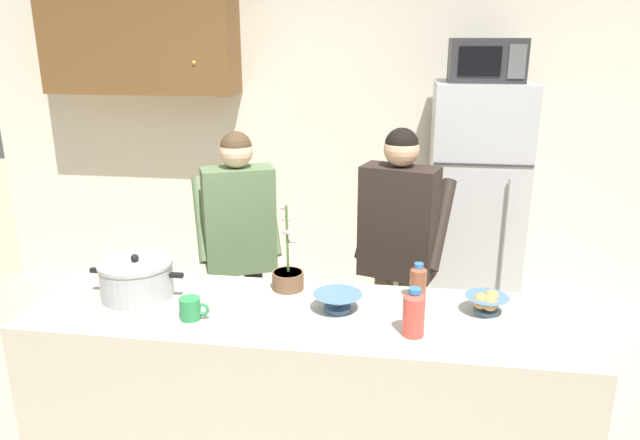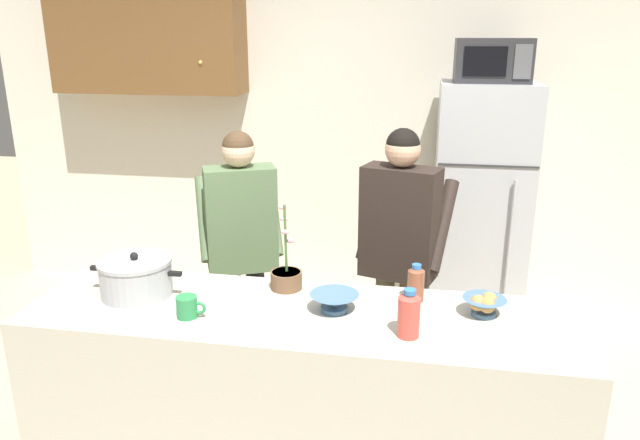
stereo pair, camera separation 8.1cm
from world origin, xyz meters
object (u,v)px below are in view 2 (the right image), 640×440
object	(u,v)px
bread_bowl	(484,305)
potted_orchid	(286,276)
empty_bowl	(334,301)
bottle_mid_counter	(416,283)
person_by_sink	(400,238)
microwave	(492,60)
refrigerator	(479,210)
bottle_near_edge	(409,314)
cooking_pot	(136,277)
coffee_mug	(188,307)
person_near_pot	(241,234)

from	to	relation	value
bread_bowl	potted_orchid	bearing A→B (deg)	171.59
empty_bowl	bottle_mid_counter	world-z (taller)	bottle_mid_counter
person_by_sink	bottle_mid_counter	world-z (taller)	person_by_sink
microwave	person_by_sink	size ratio (longest dim) A/B	0.30
refrigerator	bottle_near_edge	world-z (taller)	refrigerator
cooking_pot	coffee_mug	world-z (taller)	cooking_pot
person_near_pot	potted_orchid	bearing A→B (deg)	-55.27
bottle_near_edge	coffee_mug	bearing A→B (deg)	179.76
cooking_pot	potted_orchid	size ratio (longest dim) A/B	1.07
refrigerator	potted_orchid	world-z (taller)	refrigerator
microwave	potted_orchid	distance (m)	2.12
microwave	bottle_mid_counter	world-z (taller)	microwave
empty_bowl	cooking_pot	bearing A→B (deg)	179.22
refrigerator	bottle_near_edge	xyz separation A→B (m)	(-0.43, -1.99, 0.13)
person_near_pot	person_by_sink	size ratio (longest dim) A/B	0.98
bread_bowl	bottle_near_edge	xyz separation A→B (m)	(-0.32, -0.24, 0.05)
person_near_pot	microwave	bearing A→B (deg)	35.41
bottle_mid_counter	bread_bowl	bearing A→B (deg)	-19.68
microwave	bottle_near_edge	world-z (taller)	microwave
microwave	bread_bowl	size ratio (longest dim) A/B	2.55
person_near_pot	coffee_mug	xyz separation A→B (m)	(0.06, -0.95, -0.01)
person_by_sink	potted_orchid	bearing A→B (deg)	-131.01
coffee_mug	bottle_mid_counter	distance (m)	1.02
bottle_mid_counter	potted_orchid	distance (m)	0.61
person_by_sink	coffee_mug	world-z (taller)	person_by_sink
coffee_mug	bottle_mid_counter	world-z (taller)	bottle_mid_counter
refrigerator	bottle_mid_counter	world-z (taller)	refrigerator
person_by_sink	coffee_mug	distance (m)	1.28
cooking_pot	bottle_near_edge	xyz separation A→B (m)	(1.26, -0.19, 0.01)
bottle_near_edge	microwave	bearing A→B (deg)	77.56
empty_bowl	person_by_sink	bearing A→B (deg)	72.63
cooking_pot	potted_orchid	world-z (taller)	potted_orchid
potted_orchid	person_near_pot	bearing A→B (deg)	124.73
person_near_pot	cooking_pot	xyz separation A→B (m)	(-0.27, -0.77, 0.03)
cooking_pot	bread_bowl	world-z (taller)	cooking_pot
cooking_pot	empty_bowl	size ratio (longest dim) A/B	2.06
microwave	bottle_near_edge	size ratio (longest dim) A/B	2.35
coffee_mug	empty_bowl	bearing A→B (deg)	15.59
microwave	person_by_sink	xyz separation A→B (m)	(-0.52, -1.01, -0.92)
refrigerator	bottle_mid_counter	xyz separation A→B (m)	(-0.41, -1.65, 0.12)
bread_bowl	bottle_near_edge	distance (m)	0.40
person_near_pot	empty_bowl	xyz separation A→B (m)	(0.67, -0.78, -0.01)
cooking_pot	coffee_mug	distance (m)	0.37
coffee_mug	bottle_near_edge	size ratio (longest dim) A/B	0.64
refrigerator	potted_orchid	xyz separation A→B (m)	(-1.02, -1.62, 0.09)
microwave	bottle_near_edge	distance (m)	2.21
bottle_near_edge	bottle_mid_counter	world-z (taller)	bottle_near_edge
bread_bowl	bottle_mid_counter	size ratio (longest dim) A/B	1.07
person_near_pot	coffee_mug	size ratio (longest dim) A/B	12.04
refrigerator	bread_bowl	bearing A→B (deg)	-93.88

